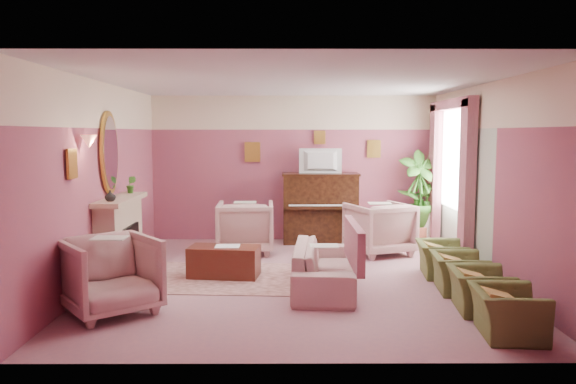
{
  "coord_description": "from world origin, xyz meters",
  "views": [
    {
      "loc": [
        -0.16,
        -7.9,
        2.08
      ],
      "look_at": [
        -0.12,
        0.4,
        1.21
      ],
      "focal_mm": 35.0,
      "sensor_mm": 36.0,
      "label": 1
    }
  ],
  "objects_px": {
    "television": "(321,159)",
    "sofa": "(324,258)",
    "floral_armchair_right": "(379,226)",
    "floral_armchair_front": "(110,271)",
    "floral_armchair_left": "(245,224)",
    "olive_chair_c": "(458,267)",
    "olive_chair_d": "(441,253)",
    "side_table": "(419,225)",
    "olive_chair_b": "(480,283)",
    "olive_chair_a": "(507,305)",
    "coffee_table": "(224,262)",
    "piano": "(320,209)"
  },
  "relations": [
    {
      "from": "floral_armchair_right",
      "to": "olive_chair_c",
      "type": "bearing_deg",
      "value": -74.05
    },
    {
      "from": "sofa",
      "to": "side_table",
      "type": "relative_size",
      "value": 2.88
    },
    {
      "from": "coffee_table",
      "to": "floral_armchair_front",
      "type": "distance_m",
      "value": 2.01
    },
    {
      "from": "television",
      "to": "olive_chair_d",
      "type": "height_order",
      "value": "television"
    },
    {
      "from": "sofa",
      "to": "floral_armchair_front",
      "type": "xyz_separation_m",
      "value": [
        -2.54,
        -1.07,
        0.09
      ]
    },
    {
      "from": "floral_armchair_left",
      "to": "olive_chair_c",
      "type": "height_order",
      "value": "floral_armchair_left"
    },
    {
      "from": "television",
      "to": "sofa",
      "type": "xyz_separation_m",
      "value": [
        -0.14,
        -3.12,
        -1.19
      ]
    },
    {
      "from": "floral_armchair_right",
      "to": "olive_chair_d",
      "type": "height_order",
      "value": "floral_armchair_right"
    },
    {
      "from": "coffee_table",
      "to": "olive_chair_a",
      "type": "height_order",
      "value": "olive_chair_a"
    },
    {
      "from": "sofa",
      "to": "floral_armchair_left",
      "type": "xyz_separation_m",
      "value": [
        -1.22,
        2.27,
        0.09
      ]
    },
    {
      "from": "floral_armchair_front",
      "to": "olive_chair_d",
      "type": "relative_size",
      "value": 1.29
    },
    {
      "from": "olive_chair_a",
      "to": "side_table",
      "type": "distance_m",
      "value": 4.94
    },
    {
      "from": "television",
      "to": "floral_armchair_front",
      "type": "height_order",
      "value": "television"
    },
    {
      "from": "sofa",
      "to": "olive_chair_b",
      "type": "bearing_deg",
      "value": -29.88
    },
    {
      "from": "piano",
      "to": "olive_chair_c",
      "type": "height_order",
      "value": "piano"
    },
    {
      "from": "coffee_table",
      "to": "floral_armchair_left",
      "type": "relative_size",
      "value": 1.0
    },
    {
      "from": "coffee_table",
      "to": "side_table",
      "type": "distance_m",
      "value": 4.26
    },
    {
      "from": "olive_chair_c",
      "to": "side_table",
      "type": "relative_size",
      "value": 1.1
    },
    {
      "from": "television",
      "to": "olive_chair_d",
      "type": "bearing_deg",
      "value": -57.02
    },
    {
      "from": "olive_chair_b",
      "to": "sofa",
      "type": "bearing_deg",
      "value": 150.12
    },
    {
      "from": "floral_armchair_left",
      "to": "olive_chair_b",
      "type": "xyz_separation_m",
      "value": [
        2.98,
        -3.27,
        -0.16
      ]
    },
    {
      "from": "sofa",
      "to": "coffee_table",
      "type": "bearing_deg",
      "value": 157.83
    },
    {
      "from": "olive_chair_b",
      "to": "side_table",
      "type": "xyz_separation_m",
      "value": [
        0.26,
        4.12,
        0.02
      ]
    },
    {
      "from": "olive_chair_a",
      "to": "olive_chair_b",
      "type": "bearing_deg",
      "value": 90.0
    },
    {
      "from": "floral_armchair_right",
      "to": "floral_armchair_front",
      "type": "xyz_separation_m",
      "value": [
        -3.64,
        -3.19,
        0.0
      ]
    },
    {
      "from": "floral_armchair_right",
      "to": "floral_armchair_front",
      "type": "distance_m",
      "value": 4.83
    },
    {
      "from": "television",
      "to": "olive_chair_b",
      "type": "xyz_separation_m",
      "value": [
        1.62,
        -4.13,
        -1.27
      ]
    },
    {
      "from": "television",
      "to": "floral_armchair_right",
      "type": "height_order",
      "value": "television"
    },
    {
      "from": "side_table",
      "to": "olive_chair_b",
      "type": "bearing_deg",
      "value": -93.58
    },
    {
      "from": "television",
      "to": "floral_armchair_left",
      "type": "relative_size",
      "value": 0.8
    },
    {
      "from": "floral_armchair_front",
      "to": "olive_chair_d",
      "type": "height_order",
      "value": "floral_armchair_front"
    },
    {
      "from": "floral_armchair_right",
      "to": "floral_armchair_front",
      "type": "bearing_deg",
      "value": -138.78
    },
    {
      "from": "television",
      "to": "olive_chair_c",
      "type": "xyz_separation_m",
      "value": [
        1.62,
        -3.31,
        -1.27
      ]
    },
    {
      "from": "television",
      "to": "olive_chair_a",
      "type": "relative_size",
      "value": 1.04
    },
    {
      "from": "floral_armchair_right",
      "to": "olive_chair_a",
      "type": "relative_size",
      "value": 1.29
    },
    {
      "from": "olive_chair_c",
      "to": "coffee_table",
      "type": "bearing_deg",
      "value": 166.45
    },
    {
      "from": "coffee_table",
      "to": "olive_chair_c",
      "type": "relative_size",
      "value": 1.29
    },
    {
      "from": "olive_chair_c",
      "to": "sofa",
      "type": "bearing_deg",
      "value": 173.87
    },
    {
      "from": "floral_armchair_front",
      "to": "coffee_table",
      "type": "bearing_deg",
      "value": 55.48
    },
    {
      "from": "piano",
      "to": "sofa",
      "type": "bearing_deg",
      "value": -92.54
    },
    {
      "from": "sofa",
      "to": "olive_chair_d",
      "type": "bearing_deg",
      "value": 19.78
    },
    {
      "from": "sofa",
      "to": "olive_chair_d",
      "type": "height_order",
      "value": "sofa"
    },
    {
      "from": "floral_armchair_left",
      "to": "olive_chair_d",
      "type": "bearing_deg",
      "value": -28.76
    },
    {
      "from": "television",
      "to": "sofa",
      "type": "height_order",
      "value": "television"
    },
    {
      "from": "piano",
      "to": "floral_armchair_right",
      "type": "xyz_separation_m",
      "value": [
        0.96,
        -1.05,
        -0.15
      ]
    },
    {
      "from": "coffee_table",
      "to": "floral_armchair_front",
      "type": "height_order",
      "value": "floral_armchair_front"
    },
    {
      "from": "olive_chair_a",
      "to": "floral_armchair_front",
      "type": "bearing_deg",
      "value": 169.95
    },
    {
      "from": "olive_chair_d",
      "to": "sofa",
      "type": "bearing_deg",
      "value": -160.22
    },
    {
      "from": "olive_chair_a",
      "to": "olive_chair_c",
      "type": "distance_m",
      "value": 1.64
    },
    {
      "from": "olive_chair_a",
      "to": "olive_chair_c",
      "type": "bearing_deg",
      "value": 90.0
    }
  ]
}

